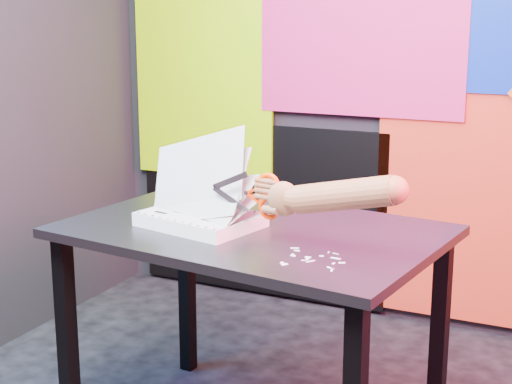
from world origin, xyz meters
The scene contains 7 objects.
room centered at (0.00, 0.00, 1.35)m, with size 3.01×3.01×2.71m.
backdrop centered at (0.06, 1.46, 0.96)m, with size 2.88×0.05×2.08m.
work_table centered at (-0.19, 0.22, 0.65)m, with size 1.23×0.90×0.75m.
printout_stack centered at (-0.35, 0.16, 0.78)m, with size 0.42×0.33×0.34m.
scissors centered at (-0.09, 0.10, 0.89)m, with size 0.24×0.05×0.14m.
hand_forearm centered at (0.14, 0.06, 0.92)m, with size 0.47×0.14×0.16m.
paper_clippings centered at (0.10, 0.00, 0.75)m, with size 0.19×0.17×0.00m.
Camera 1 is at (0.84, -1.93, 1.42)m, focal length 55.00 mm.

